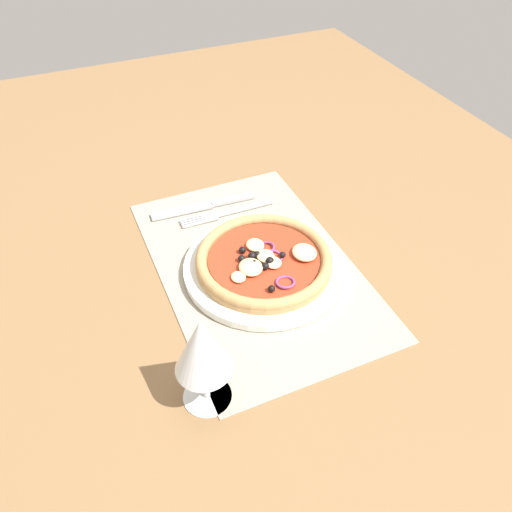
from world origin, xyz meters
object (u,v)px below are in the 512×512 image
(fork, at_px, (222,214))
(wine_glass, at_px, (202,349))
(knife, at_px, (203,206))
(plate, at_px, (264,267))
(pizza, at_px, (264,260))

(fork, distance_m, wine_glass, 0.39)
(wine_glass, bearing_deg, knife, -18.28)
(plate, distance_m, wine_glass, 0.26)
(plate, bearing_deg, pizza, -148.97)
(wine_glass, bearing_deg, plate, -41.50)
(plate, height_order, wine_glass, wine_glass)
(plate, height_order, knife, plate)
(pizza, xyz_separation_m, fork, (0.17, 0.01, -0.02))
(pizza, xyz_separation_m, knife, (0.20, 0.04, -0.02))
(fork, relative_size, knife, 0.90)
(pizza, height_order, knife, pizza)
(plate, xyz_separation_m, pizza, (-0.00, -0.00, 0.02))
(plate, relative_size, fork, 1.45)
(pizza, height_order, wine_glass, wine_glass)
(pizza, bearing_deg, fork, 3.40)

